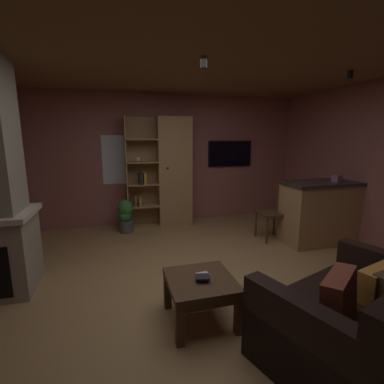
{
  "coord_description": "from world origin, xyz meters",
  "views": [
    {
      "loc": [
        -0.88,
        -2.77,
        1.69
      ],
      "look_at": [
        0.0,
        0.4,
        1.05
      ],
      "focal_mm": 25.93,
      "sensor_mm": 36.0,
      "label": 1
    }
  ],
  "objects_px": {
    "tissue_box": "(337,178)",
    "dining_chair": "(276,209)",
    "kitchen_bar_counter": "(325,212)",
    "potted_floor_plant": "(125,215)",
    "leather_couch": "(359,322)",
    "wall_mounted_tv": "(230,154)",
    "table_book_0": "(203,275)",
    "table_book_1": "(203,277)",
    "coffee_table": "(201,287)",
    "bookshelf_cabinet": "(170,173)"
  },
  "relations": [
    {
      "from": "bookshelf_cabinet",
      "to": "potted_floor_plant",
      "type": "bearing_deg",
      "value": -162.98
    },
    {
      "from": "leather_couch",
      "to": "wall_mounted_tv",
      "type": "xyz_separation_m",
      "value": [
        0.59,
        3.97,
        1.07
      ]
    },
    {
      "from": "kitchen_bar_counter",
      "to": "leather_couch",
      "type": "relative_size",
      "value": 0.85
    },
    {
      "from": "leather_couch",
      "to": "table_book_0",
      "type": "bearing_deg",
      "value": 142.36
    },
    {
      "from": "bookshelf_cabinet",
      "to": "tissue_box",
      "type": "bearing_deg",
      "value": -35.81
    },
    {
      "from": "kitchen_bar_counter",
      "to": "leather_couch",
      "type": "height_order",
      "value": "kitchen_bar_counter"
    },
    {
      "from": "table_book_0",
      "to": "potted_floor_plant",
      "type": "bearing_deg",
      "value": 102.59
    },
    {
      "from": "dining_chair",
      "to": "tissue_box",
      "type": "bearing_deg",
      "value": -26.93
    },
    {
      "from": "potted_floor_plant",
      "to": "wall_mounted_tv",
      "type": "relative_size",
      "value": 0.64
    },
    {
      "from": "tissue_box",
      "to": "dining_chair",
      "type": "bearing_deg",
      "value": 153.07
    },
    {
      "from": "bookshelf_cabinet",
      "to": "tissue_box",
      "type": "xyz_separation_m",
      "value": [
        2.35,
        -1.7,
        0.04
      ]
    },
    {
      "from": "table_book_1",
      "to": "potted_floor_plant",
      "type": "height_order",
      "value": "potted_floor_plant"
    },
    {
      "from": "kitchen_bar_counter",
      "to": "leather_couch",
      "type": "xyz_separation_m",
      "value": [
        -1.51,
        -2.15,
        -0.21
      ]
    },
    {
      "from": "tissue_box",
      "to": "dining_chair",
      "type": "distance_m",
      "value": 1.04
    },
    {
      "from": "kitchen_bar_counter",
      "to": "potted_floor_plant",
      "type": "xyz_separation_m",
      "value": [
        -3.14,
        1.34,
        -0.18
      ]
    },
    {
      "from": "table_book_0",
      "to": "wall_mounted_tv",
      "type": "xyz_separation_m",
      "value": [
        1.61,
        3.18,
        0.94
      ]
    },
    {
      "from": "potted_floor_plant",
      "to": "dining_chair",
      "type": "bearing_deg",
      "value": -22.81
    },
    {
      "from": "table_book_1",
      "to": "wall_mounted_tv",
      "type": "relative_size",
      "value": 0.13
    },
    {
      "from": "leather_couch",
      "to": "wall_mounted_tv",
      "type": "distance_m",
      "value": 4.15
    },
    {
      "from": "tissue_box",
      "to": "leather_couch",
      "type": "relative_size",
      "value": 0.07
    },
    {
      "from": "kitchen_bar_counter",
      "to": "table_book_1",
      "type": "relative_size",
      "value": 11.2
    },
    {
      "from": "kitchen_bar_counter",
      "to": "dining_chair",
      "type": "bearing_deg",
      "value": 155.84
    },
    {
      "from": "leather_couch",
      "to": "wall_mounted_tv",
      "type": "relative_size",
      "value": 1.79
    },
    {
      "from": "kitchen_bar_counter",
      "to": "table_book_1",
      "type": "bearing_deg",
      "value": -150.57
    },
    {
      "from": "wall_mounted_tv",
      "to": "leather_couch",
      "type": "bearing_deg",
      "value": -98.43
    },
    {
      "from": "kitchen_bar_counter",
      "to": "wall_mounted_tv",
      "type": "xyz_separation_m",
      "value": [
        -0.92,
        1.82,
        0.86
      ]
    },
    {
      "from": "coffee_table",
      "to": "table_book_0",
      "type": "relative_size",
      "value": 5.45
    },
    {
      "from": "wall_mounted_tv",
      "to": "table_book_0",
      "type": "bearing_deg",
      "value": -116.8
    },
    {
      "from": "dining_chair",
      "to": "wall_mounted_tv",
      "type": "xyz_separation_m",
      "value": [
        -0.22,
        1.5,
        0.84
      ]
    },
    {
      "from": "leather_couch",
      "to": "coffee_table",
      "type": "xyz_separation_m",
      "value": [
        -1.05,
        0.75,
        0.04
      ]
    },
    {
      "from": "table_book_1",
      "to": "dining_chair",
      "type": "relative_size",
      "value": 0.14
    },
    {
      "from": "table_book_1",
      "to": "potted_floor_plant",
      "type": "relative_size",
      "value": 0.21
    },
    {
      "from": "dining_chair",
      "to": "potted_floor_plant",
      "type": "bearing_deg",
      "value": 157.19
    },
    {
      "from": "table_book_1",
      "to": "dining_chair",
      "type": "height_order",
      "value": "dining_chair"
    },
    {
      "from": "leather_couch",
      "to": "potted_floor_plant",
      "type": "height_order",
      "value": "leather_couch"
    },
    {
      "from": "tissue_box",
      "to": "table_book_0",
      "type": "height_order",
      "value": "tissue_box"
    },
    {
      "from": "kitchen_bar_counter",
      "to": "coffee_table",
      "type": "height_order",
      "value": "kitchen_bar_counter"
    },
    {
      "from": "table_book_0",
      "to": "wall_mounted_tv",
      "type": "height_order",
      "value": "wall_mounted_tv"
    },
    {
      "from": "table_book_0",
      "to": "table_book_1",
      "type": "relative_size",
      "value": 0.9
    },
    {
      "from": "kitchen_bar_counter",
      "to": "table_book_0",
      "type": "bearing_deg",
      "value": -151.67
    },
    {
      "from": "dining_chair",
      "to": "wall_mounted_tv",
      "type": "bearing_deg",
      "value": 98.26
    },
    {
      "from": "leather_couch",
      "to": "wall_mounted_tv",
      "type": "height_order",
      "value": "wall_mounted_tv"
    },
    {
      "from": "bookshelf_cabinet",
      "to": "table_book_0",
      "type": "relative_size",
      "value": 18.12
    },
    {
      "from": "leather_couch",
      "to": "table_book_0",
      "type": "relative_size",
      "value": 14.73
    },
    {
      "from": "coffee_table",
      "to": "table_book_1",
      "type": "bearing_deg",
      "value": -84.58
    },
    {
      "from": "table_book_1",
      "to": "wall_mounted_tv",
      "type": "xyz_separation_m",
      "value": [
        1.63,
        3.26,
        0.91
      ]
    },
    {
      "from": "leather_couch",
      "to": "coffee_table",
      "type": "bearing_deg",
      "value": 144.3
    },
    {
      "from": "potted_floor_plant",
      "to": "leather_couch",
      "type": "bearing_deg",
      "value": -65.05
    },
    {
      "from": "coffee_table",
      "to": "table_book_1",
      "type": "xyz_separation_m",
      "value": [
        0.0,
        -0.04,
        0.12
      ]
    },
    {
      "from": "bookshelf_cabinet",
      "to": "dining_chair",
      "type": "xyz_separation_m",
      "value": [
        1.55,
        -1.29,
        -0.5
      ]
    }
  ]
}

